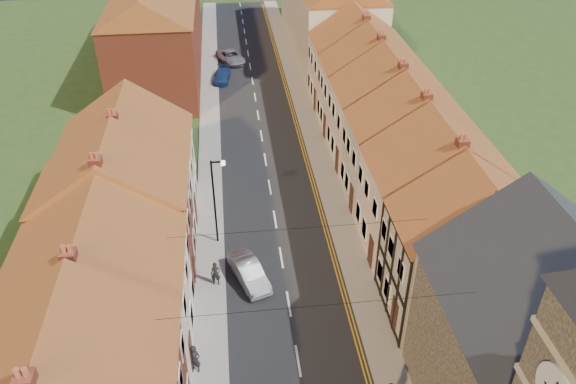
{
  "coord_description": "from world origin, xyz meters",
  "views": [
    {
      "loc": [
        -2.68,
        -8.51,
        23.02
      ],
      "look_at": [
        0.67,
        20.09,
        3.5
      ],
      "focal_mm": 35.0,
      "sensor_mm": 36.0,
      "label": 1
    }
  ],
  "objects_px": {
    "car_far": "(222,76)",
    "car_distant": "(231,57)",
    "car_mid": "(249,272)",
    "lamppost": "(215,197)",
    "pedestrian_left": "(195,359)",
    "pedestrian_left_b": "(216,274)"
  },
  "relations": [
    {
      "from": "car_mid",
      "to": "car_distant",
      "type": "distance_m",
      "value": 35.33
    },
    {
      "from": "car_distant",
      "to": "pedestrian_left_b",
      "type": "relative_size",
      "value": 2.92
    },
    {
      "from": "lamppost",
      "to": "car_distant",
      "type": "xyz_separation_m",
      "value": [
        1.78,
        31.53,
        -2.91
      ]
    },
    {
      "from": "pedestrian_left",
      "to": "pedestrian_left_b",
      "type": "xyz_separation_m",
      "value": [
        1.07,
        6.07,
        -0.05
      ]
    },
    {
      "from": "lamppost",
      "to": "pedestrian_left_b",
      "type": "height_order",
      "value": "lamppost"
    },
    {
      "from": "car_mid",
      "to": "pedestrian_left",
      "type": "height_order",
      "value": "pedestrian_left"
    },
    {
      "from": "car_mid",
      "to": "car_far",
      "type": "bearing_deg",
      "value": 72.01
    },
    {
      "from": "car_far",
      "to": "car_distant",
      "type": "xyz_separation_m",
      "value": [
        1.07,
        5.14,
        0.07
      ]
    },
    {
      "from": "car_mid",
      "to": "pedestrian_left_b",
      "type": "height_order",
      "value": "pedestrian_left_b"
    },
    {
      "from": "pedestrian_left_b",
      "to": "car_distant",
      "type": "bearing_deg",
      "value": 91.54
    },
    {
      "from": "pedestrian_left_b",
      "to": "car_mid",
      "type": "bearing_deg",
      "value": 10.4
    },
    {
      "from": "car_distant",
      "to": "lamppost",
      "type": "bearing_deg",
      "value": -113.19
    },
    {
      "from": "car_mid",
      "to": "pedestrian_left_b",
      "type": "bearing_deg",
      "value": 165.76
    },
    {
      "from": "car_mid",
      "to": "lamppost",
      "type": "bearing_deg",
      "value": 94.36
    },
    {
      "from": "lamppost",
      "to": "car_far",
      "type": "height_order",
      "value": "lamppost"
    },
    {
      "from": "car_far",
      "to": "pedestrian_left",
      "type": "distance_m",
      "value": 36.52
    },
    {
      "from": "car_far",
      "to": "pedestrian_left",
      "type": "relative_size",
      "value": 2.34
    },
    {
      "from": "lamppost",
      "to": "pedestrian_left_b",
      "type": "bearing_deg",
      "value": -93.08
    },
    {
      "from": "pedestrian_left",
      "to": "car_mid",
      "type": "bearing_deg",
      "value": 81.55
    },
    {
      "from": "lamppost",
      "to": "car_mid",
      "type": "bearing_deg",
      "value": -65.75
    },
    {
      "from": "car_far",
      "to": "car_distant",
      "type": "height_order",
      "value": "car_distant"
    },
    {
      "from": "car_distant",
      "to": "pedestrian_left",
      "type": "distance_m",
      "value": 41.71
    }
  ]
}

